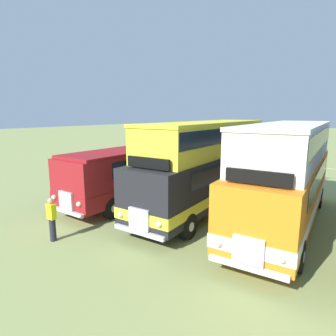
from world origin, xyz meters
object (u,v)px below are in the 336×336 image
at_px(marshal_person, 52,219).
at_px(bus_third_in_row, 287,170).
at_px(bus_first_in_row, 147,167).
at_px(bus_second_in_row, 208,161).

bearing_deg(marshal_person, bus_third_in_row, 45.08).
height_order(bus_first_in_row, bus_third_in_row, bus_third_in_row).
bearing_deg(bus_second_in_row, bus_first_in_row, -178.19).
xyz_separation_m(bus_second_in_row, bus_third_in_row, (3.97, -0.23, -0.00)).
xyz_separation_m(bus_first_in_row, bus_second_in_row, (3.97, 0.13, 0.72)).
height_order(bus_first_in_row, bus_second_in_row, bus_second_in_row).
height_order(bus_first_in_row, marshal_person, bus_first_in_row).
xyz_separation_m(bus_second_in_row, marshal_person, (-2.96, -7.18, -1.59)).
relative_size(bus_first_in_row, marshal_person, 6.56).
bearing_deg(bus_first_in_row, bus_third_in_row, -0.74).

